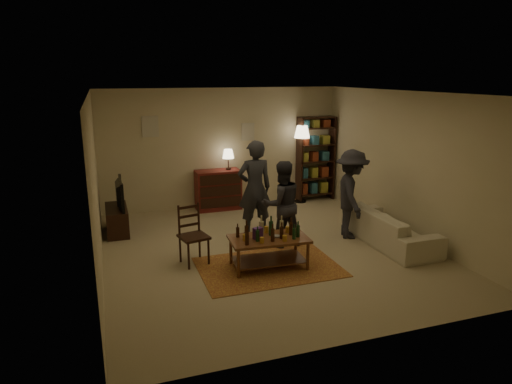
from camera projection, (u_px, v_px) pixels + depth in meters
name	position (u px, v px, depth m)	size (l,w,h in m)	color
floor	(268.00, 250.00, 8.00)	(6.00, 6.00, 0.00)	#C6B793
room_shell	(194.00, 129.00, 10.08)	(6.00, 6.00, 6.00)	beige
rug	(269.00, 267.00, 7.28)	(2.20, 1.50, 0.01)	maroon
coffee_table	(269.00, 242.00, 7.17)	(1.27, 0.75, 0.84)	brown
dining_chair	(192.00, 232.00, 7.36)	(0.51, 0.51, 0.98)	black
tv_stand	(117.00, 213.00, 8.80)	(0.40, 1.00, 1.06)	black
dresser	(218.00, 189.00, 10.31)	(1.00, 0.50, 1.36)	maroon
bookshelf	(316.00, 158.00, 10.99)	(0.90, 0.34, 2.02)	black
floor_lamp	(302.00, 137.00, 10.60)	(0.36, 0.36, 1.83)	black
sofa	(389.00, 227.00, 8.24)	(2.08, 0.81, 0.61)	beige
person_left	(255.00, 188.00, 8.57)	(0.66, 0.44, 1.82)	#2A2B32
person_right	(282.00, 204.00, 8.02)	(0.75, 0.58, 1.54)	#2A2A33
person_by_sofa	(351.00, 194.00, 8.45)	(1.07, 0.62, 1.66)	#26252D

